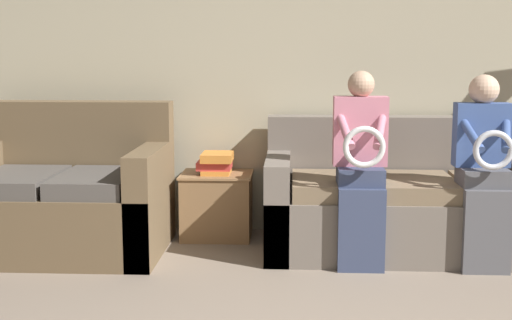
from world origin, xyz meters
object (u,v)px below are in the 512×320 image
couch_side (66,200)px  couch_main (410,204)px  child_left_seated (361,162)px  side_shelf (217,204)px  book_stack (216,163)px  child_right_seated (484,164)px

couch_side → couch_main: bearing=3.4°
couch_side → child_left_seated: 1.99m
couch_main → side_shelf: 1.37m
side_shelf → book_stack: 0.30m
child_right_seated → side_shelf: 1.88m
couch_side → book_stack: bearing=21.2°
couch_main → couch_side: bearing=-176.6°
couch_main → child_right_seated: child_right_seated is taller
couch_main → child_left_seated: child_left_seated is taller
couch_main → couch_side: 2.33m
side_shelf → book_stack: (-0.00, -0.00, 0.30)m
couch_main → book_stack: bearing=169.7°
child_right_seated → side_shelf: size_ratio=2.34×
child_right_seated → couch_main: bearing=133.9°
child_left_seated → couch_main: bearing=46.1°
child_left_seated → book_stack: bearing=146.7°
side_shelf → couch_main: bearing=-10.4°
child_right_seated → child_left_seated: bearing=-180.0°
couch_side → child_left_seated: bearing=-7.4°
couch_side → child_right_seated: (2.70, -0.25, 0.31)m
couch_side → child_right_seated: size_ratio=1.12×
side_shelf → child_right_seated: bearing=-20.4°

